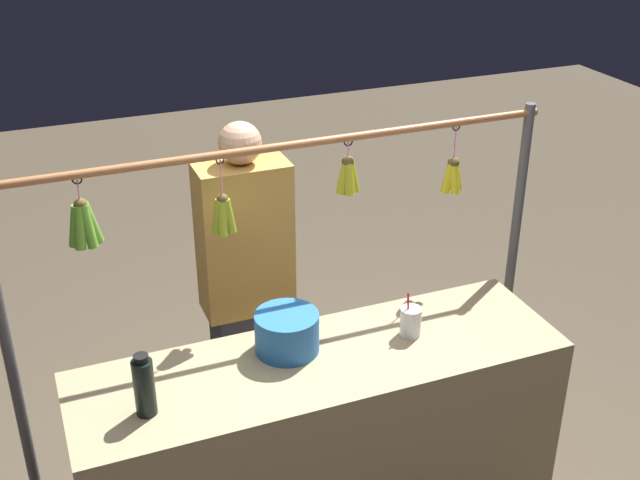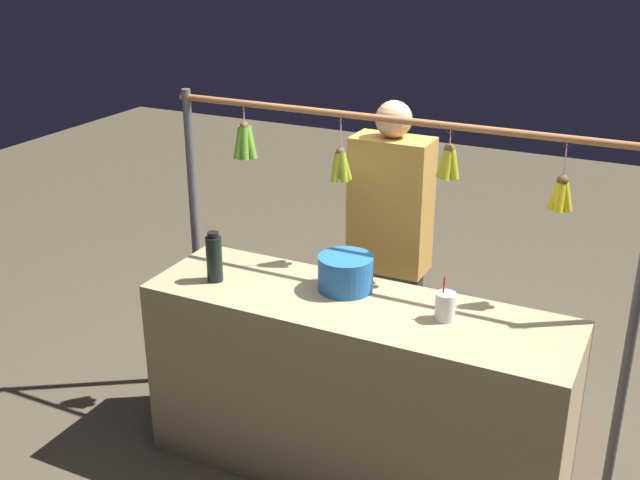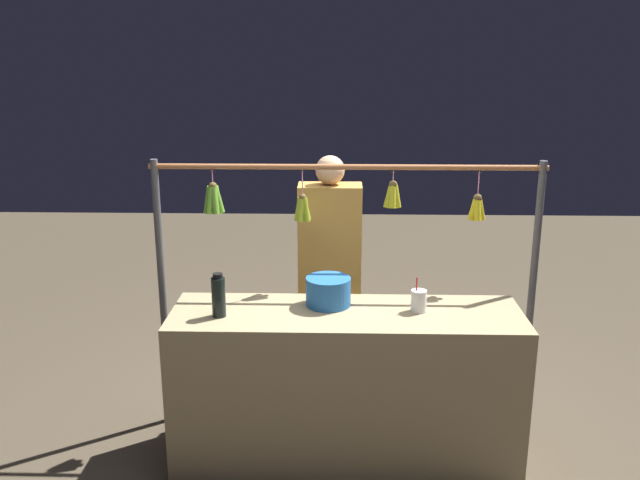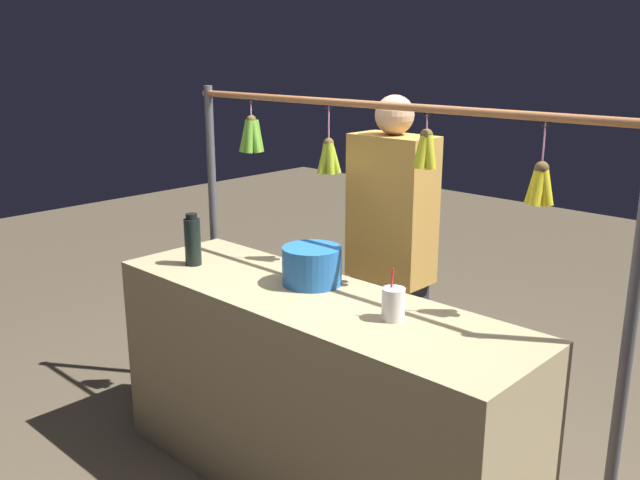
{
  "view_description": "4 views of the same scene",
  "coord_description": "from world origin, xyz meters",
  "px_view_note": "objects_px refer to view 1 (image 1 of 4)",
  "views": [
    {
      "loc": [
        0.96,
        2.38,
        2.7
      ],
      "look_at": [
        0.01,
        0.0,
        1.41
      ],
      "focal_mm": 45.61,
      "sensor_mm": 36.0,
      "label": 1
    },
    {
      "loc": [
        -1.2,
        2.8,
        2.43
      ],
      "look_at": [
        0.18,
        0.0,
        1.16
      ],
      "focal_mm": 43.72,
      "sensor_mm": 36.0,
      "label": 2
    },
    {
      "loc": [
        0.05,
        3.43,
        2.27
      ],
      "look_at": [
        0.14,
        0.0,
        1.3
      ],
      "focal_mm": 37.89,
      "sensor_mm": 36.0,
      "label": 3
    },
    {
      "loc": [
        -1.82,
        1.88,
        1.85
      ],
      "look_at": [
        -0.05,
        0.0,
        1.14
      ],
      "focal_mm": 38.79,
      "sensor_mm": 36.0,
      "label": 4
    }
  ],
  "objects_px": {
    "drink_cup": "(411,322)",
    "blue_bucket": "(287,332)",
    "vendor_person": "(247,300)",
    "water_bottle": "(144,386)"
  },
  "relations": [
    {
      "from": "drink_cup",
      "to": "vendor_person",
      "type": "height_order",
      "value": "vendor_person"
    },
    {
      "from": "water_bottle",
      "to": "vendor_person",
      "type": "distance_m",
      "value": 0.94
    },
    {
      "from": "blue_bucket",
      "to": "drink_cup",
      "type": "height_order",
      "value": "drink_cup"
    },
    {
      "from": "water_bottle",
      "to": "vendor_person",
      "type": "bearing_deg",
      "value": -129.04
    },
    {
      "from": "blue_bucket",
      "to": "vendor_person",
      "type": "xyz_separation_m",
      "value": [
        -0.0,
        -0.54,
        -0.16
      ]
    },
    {
      "from": "blue_bucket",
      "to": "vendor_person",
      "type": "distance_m",
      "value": 0.56
    },
    {
      "from": "blue_bucket",
      "to": "vendor_person",
      "type": "bearing_deg",
      "value": -90.15
    },
    {
      "from": "drink_cup",
      "to": "blue_bucket",
      "type": "bearing_deg",
      "value": -9.52
    },
    {
      "from": "water_bottle",
      "to": "drink_cup",
      "type": "height_order",
      "value": "water_bottle"
    },
    {
      "from": "blue_bucket",
      "to": "drink_cup",
      "type": "xyz_separation_m",
      "value": [
        -0.49,
        0.08,
        -0.02
      ]
    }
  ]
}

